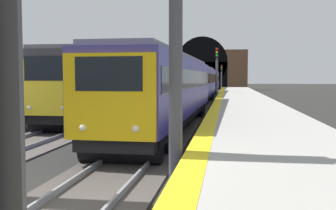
# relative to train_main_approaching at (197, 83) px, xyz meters

# --- Properties ---
(platform_right) EXTENTS (112.00, 4.03, 1.10)m
(platform_right) POSITION_rel_train_main_approaching_xyz_m (-31.58, -4.13, -1.56)
(platform_right) COLOR #9E9B93
(platform_right) RESTS_ON ground_plane
(platform_right_edge_strip) EXTENTS (112.00, 0.50, 0.01)m
(platform_right_edge_strip) POSITION_rel_train_main_approaching_xyz_m (-31.58, -2.37, -1.01)
(platform_right_edge_strip) COLOR yellow
(platform_right_edge_strip) RESTS_ON platform_right
(train_main_approaching) EXTENTS (56.59, 3.15, 3.70)m
(train_main_approaching) POSITION_rel_train_main_approaching_xyz_m (0.00, 0.00, 0.00)
(train_main_approaching) COLOR navy
(train_main_approaching) RESTS_ON ground_plane
(train_adjacent_platform) EXTENTS (37.88, 2.92, 4.09)m
(train_adjacent_platform) POSITION_rel_train_main_approaching_xyz_m (-3.63, 4.78, 0.20)
(train_adjacent_platform) COLOR #333338
(train_adjacent_platform) RESTS_ON ground_plane
(railway_signal_mid) EXTENTS (0.39, 0.38, 5.63)m
(railway_signal_mid) POSITION_rel_train_main_approaching_xyz_m (1.61, -1.90, 1.28)
(railway_signal_mid) COLOR #4C4C54
(railway_signal_mid) RESTS_ON ground_plane
(railway_signal_far) EXTENTS (0.39, 0.38, 4.90)m
(railway_signal_far) POSITION_rel_train_main_approaching_xyz_m (34.08, -1.90, 0.87)
(railway_signal_far) COLOR #4C4C54
(railway_signal_far) RESTS_ON ground_plane
(tunnel_portal) EXTENTS (2.79, 19.07, 11.26)m
(tunnel_portal) POSITION_rel_train_main_approaching_xyz_m (46.74, 2.39, 2.15)
(tunnel_portal) COLOR brown
(tunnel_portal) RESTS_ON ground_plane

